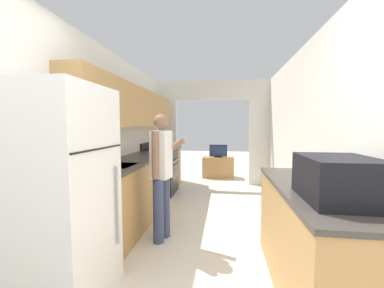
% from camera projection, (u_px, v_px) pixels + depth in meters
% --- Properties ---
extents(wall_left, '(0.38, 7.06, 2.50)m').
position_uv_depth(wall_left, '(112.00, 125.00, 3.37)').
color(wall_left, silver).
rests_on(wall_left, ground_plane).
extents(wall_right, '(0.06, 7.06, 2.50)m').
position_uv_depth(wall_right, '(321.00, 141.00, 2.63)').
color(wall_right, silver).
rests_on(wall_right, ground_plane).
extents(wall_far_with_doorway, '(3.08, 0.06, 2.50)m').
position_uv_depth(wall_far_with_doorway, '(212.00, 124.00, 5.72)').
color(wall_far_with_doorway, silver).
rests_on(wall_far_with_doorway, ground_plane).
extents(counter_left, '(0.62, 3.52, 0.93)m').
position_uv_depth(counter_left, '(139.00, 186.00, 3.74)').
color(counter_left, '#B2844C').
rests_on(counter_left, ground_plane).
extents(counter_right, '(0.62, 1.69, 0.93)m').
position_uv_depth(counter_right, '(314.00, 241.00, 1.95)').
color(counter_right, '#B2844C').
rests_on(counter_right, ground_plane).
extents(refrigerator, '(0.72, 0.73, 1.73)m').
position_uv_depth(refrigerator, '(60.00, 196.00, 1.87)').
color(refrigerator, white).
rests_on(refrigerator, ground_plane).
extents(range_oven, '(0.66, 0.76, 1.07)m').
position_uv_depth(range_oven, '(161.00, 171.00, 4.98)').
color(range_oven, black).
rests_on(range_oven, ground_plane).
extents(person, '(0.51, 0.42, 1.56)m').
position_uv_depth(person, '(161.00, 174.00, 2.89)').
color(person, '#384266').
rests_on(person, ground_plane).
extents(suitcase, '(0.43, 0.57, 0.29)m').
position_uv_depth(suitcase, '(338.00, 179.00, 1.55)').
color(suitcase, black).
rests_on(suitcase, counter_right).
extents(book_stack, '(0.21, 0.29, 0.06)m').
position_uv_depth(book_stack, '(317.00, 181.00, 2.00)').
color(book_stack, '#C67028').
rests_on(book_stack, counter_right).
extents(tv_cabinet, '(0.85, 0.42, 0.56)m').
position_uv_depth(tv_cabinet, '(218.00, 167.00, 6.48)').
color(tv_cabinet, '#B2844C').
rests_on(tv_cabinet, ground_plane).
extents(television, '(0.48, 0.16, 0.34)m').
position_uv_depth(television, '(218.00, 151.00, 6.40)').
color(television, black).
rests_on(television, tv_cabinet).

